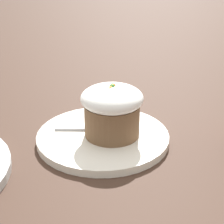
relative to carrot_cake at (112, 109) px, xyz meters
name	(u,v)px	position (x,y,z in m)	size (l,w,h in m)	color
ground_plane	(103,140)	(0.01, -0.01, -0.06)	(4.00, 4.00, 0.00)	#3D281E
dessert_plate	(103,137)	(0.01, -0.01, -0.05)	(0.22, 0.22, 0.01)	white
carrot_cake	(112,109)	(0.00, 0.00, 0.00)	(0.10, 0.10, 0.09)	brown
spoon	(98,128)	(0.00, -0.03, -0.04)	(0.06, 0.11, 0.01)	#B7B7BC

